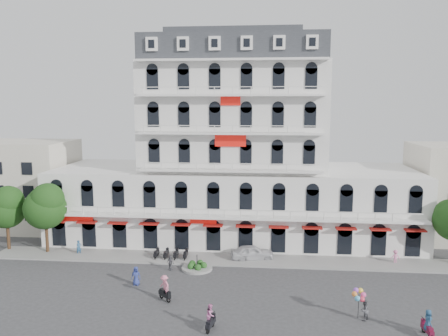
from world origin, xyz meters
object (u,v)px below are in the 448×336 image
rider_southwest (211,317)px  balloon_vendor (362,304)px  rider_east (428,323)px  rider_center (165,287)px  parked_car (252,252)px

rider_southwest → balloon_vendor: (11.82, 2.72, 0.21)m
rider_southwest → balloon_vendor: balloon_vendor is taller
rider_southwest → rider_east: bearing=-75.5°
balloon_vendor → rider_center: bearing=173.2°
parked_car → balloon_vendor: bearing=-156.7°
rider_southwest → balloon_vendor: bearing=-64.5°
balloon_vendor → rider_east: bearing=-27.1°
parked_car → balloon_vendor: balloon_vendor is taller
parked_car → rider_center: (-7.34, -10.96, 0.43)m
balloon_vendor → rider_southwest: bearing=-167.0°
parked_car → rider_southwest: (-2.73, -15.64, 0.26)m
rider_center → balloon_vendor: balloon_vendor is taller
rider_east → rider_southwest: bearing=86.3°
rider_southwest → rider_center: (-4.61, 4.68, 0.17)m
parked_car → balloon_vendor: 15.80m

